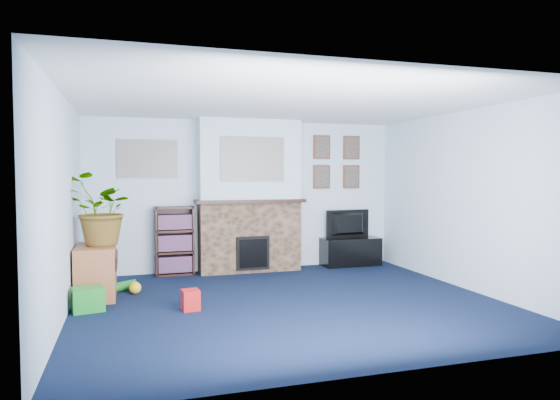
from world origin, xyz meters
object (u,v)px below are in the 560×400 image
object	(u,v)px
tv_stand	(350,252)
bookshelf	(175,242)
sideboard	(96,270)
television	(350,224)

from	to	relation	value
tv_stand	bookshelf	world-z (taller)	bookshelf
bookshelf	sideboard	world-z (taller)	bookshelf
bookshelf	sideboard	bearing A→B (deg)	-132.99
bookshelf	sideboard	xyz separation A→B (m)	(-1.07, -1.15, -0.15)
bookshelf	sideboard	distance (m)	1.58
television	bookshelf	xyz separation A→B (m)	(-2.92, 0.06, -0.20)
sideboard	television	bearing A→B (deg)	15.29
television	sideboard	size ratio (longest dim) A/B	0.97
television	sideboard	bearing A→B (deg)	8.71
television	bookshelf	world-z (taller)	bookshelf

